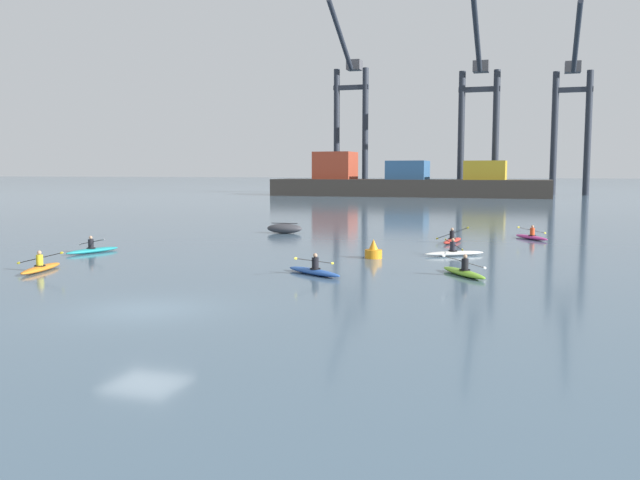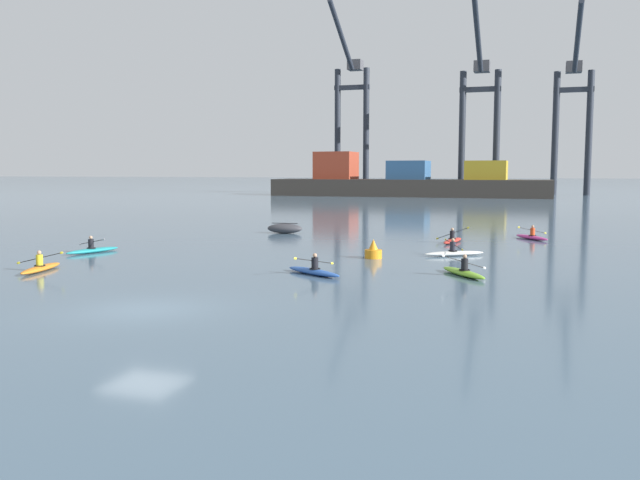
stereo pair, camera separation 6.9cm
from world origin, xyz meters
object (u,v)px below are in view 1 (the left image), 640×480
kayak_lime (464,272)px  kayak_red (452,240)px  gantry_crane_west (350,107)px  capsized_dinghy (285,228)px  kayak_magenta (531,237)px  kayak_blue (314,271)px  kayak_white (454,253)px  gantry_crane_east_mid (572,108)px  gantry_crane_west_mid (479,106)px  container_barge (405,182)px  channel_buoy (373,251)px  kayak_teal (92,250)px  kayak_orange (41,267)px

kayak_lime → kayak_red: 13.51m
gantry_crane_west → capsized_dinghy: bearing=-77.7°
kayak_magenta → kayak_blue: size_ratio=0.97×
gantry_crane_west → kayak_white: gantry_crane_west is taller
gantry_crane_east_mid → kayak_lime: bearing=-94.7°
kayak_lime → capsized_dinghy: bearing=132.0°
kayak_magenta → gantry_crane_west_mid: bearing=97.4°
gantry_crane_east_mid → kayak_white: size_ratio=9.85×
capsized_dinghy → kayak_white: (13.25, -9.26, -0.18)m
container_barge → channel_buoy: size_ratio=48.53×
gantry_crane_west_mid → kayak_magenta: size_ratio=10.52×
kayak_red → channel_buoy: bearing=-108.7°
kayak_magenta → gantry_crane_west: bearing=113.0°
container_barge → kayak_blue: size_ratio=15.19×
gantry_crane_west → kayak_teal: 101.96m
gantry_crane_west_mid → gantry_crane_east_mid: (16.10, 6.60, -0.07)m
gantry_crane_east_mid → channel_buoy: bearing=-97.9°
kayak_lime → kayak_teal: kayak_lime is taller
container_barge → capsized_dinghy: container_barge is taller
container_barge → kayak_blue: 91.24m
channel_buoy → kayak_blue: channel_buoy is taller
kayak_magenta → kayak_teal: 27.60m
kayak_white → capsized_dinghy: bearing=145.1°
gantry_crane_east_mid → kayak_blue: bearing=-98.0°
kayak_orange → kayak_blue: 12.41m
channel_buoy → kayak_white: (3.88, 2.31, -0.19)m
kayak_blue → gantry_crane_west: bearing=104.6°
gantry_crane_west_mid → kayak_teal: bearing=-97.7°
gantry_crane_east_mid → kayak_magenta: bearing=-93.9°
gantry_crane_west → kayak_magenta: (35.82, -84.54, -16.98)m
container_barge → gantry_crane_east_mid: gantry_crane_east_mid is taller
capsized_dinghy → channel_buoy: channel_buoy is taller
kayak_lime → kayak_magenta: size_ratio=1.00×
kayak_lime → kayak_magenta: 17.31m
kayak_teal → capsized_dinghy: bearing=67.1°
capsized_dinghy → kayak_magenta: kayak_magenta is taller
kayak_lime → kayak_blue: 6.50m
gantry_crane_west → gantry_crane_east_mid: bearing=1.3°
kayak_orange → channel_buoy: bearing=34.2°
kayak_white → kayak_teal: size_ratio=0.93×
gantry_crane_west → kayak_lime: gantry_crane_west is taller
kayak_magenta → channel_buoy: bearing=-121.4°
container_barge → gantry_crane_west_mid: size_ratio=1.48×
gantry_crane_west_mid → kayak_magenta: (10.28, -78.89, -15.84)m
kayak_white → gantry_crane_west_mid: bearing=94.1°
channel_buoy → kayak_orange: channel_buoy is taller
container_barge → channel_buoy: (14.42, -84.07, -2.08)m
gantry_crane_east_mid → kayak_lime: (-8.46, -102.60, -15.77)m
kayak_orange → kayak_magenta: same height
capsized_dinghy → kayak_lime: size_ratio=0.86×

